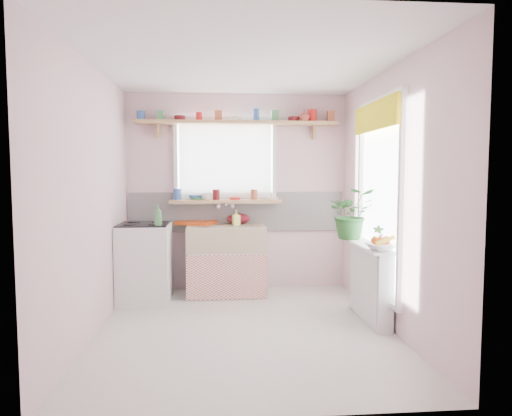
{
  "coord_description": "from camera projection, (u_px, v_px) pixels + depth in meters",
  "views": [
    {
      "loc": [
        -0.24,
        -4.26,
        1.5
      ],
      "look_at": [
        0.16,
        0.55,
        1.13
      ],
      "focal_mm": 32.0,
      "sensor_mm": 36.0,
      "label": 1
    }
  ],
  "objects": [
    {
      "name": "room",
      "position": [
        298.0,
        184.0,
        5.17
      ],
      "size": [
        3.2,
        3.2,
        3.2
      ],
      "color": "silver",
      "rests_on": "ground"
    },
    {
      "name": "sink_unit",
      "position": [
        226.0,
        260.0,
        5.61
      ],
      "size": [
        0.95,
        0.65,
        1.11
      ],
      "color": "white",
      "rests_on": "ground"
    },
    {
      "name": "cooker",
      "position": [
        145.0,
        262.0,
        5.29
      ],
      "size": [
        0.58,
        0.58,
        0.93
      ],
      "color": "white",
      "rests_on": "ground"
    },
    {
      "name": "radiator_ledge",
      "position": [
        370.0,
        281.0,
        4.65
      ],
      "size": [
        0.22,
        0.95,
        0.78
      ],
      "color": "white",
      "rests_on": "ground"
    },
    {
      "name": "windowsill",
      "position": [
        226.0,
        201.0,
        5.74
      ],
      "size": [
        1.4,
        0.22,
        0.04
      ],
      "primitive_type": "cube",
      "color": "tan",
      "rests_on": "room"
    },
    {
      "name": "pine_shelf",
      "position": [
        237.0,
        123.0,
        5.67
      ],
      "size": [
        2.52,
        0.24,
        0.04
      ],
      "primitive_type": "cube",
      "color": "tan",
      "rests_on": "room"
    },
    {
      "name": "shelf_crockery",
      "position": [
        237.0,
        117.0,
        5.66
      ],
      "size": [
        2.47,
        0.11,
        0.12
      ],
      "color": "#3359A5",
      "rests_on": "pine_shelf"
    },
    {
      "name": "sill_crockery",
      "position": [
        222.0,
        195.0,
        5.73
      ],
      "size": [
        1.35,
        0.11,
        0.12
      ],
      "color": "#3359A5",
      "rests_on": "windowsill"
    },
    {
      "name": "dish_tray",
      "position": [
        196.0,
        223.0,
        5.75
      ],
      "size": [
        0.54,
        0.48,
        0.04
      ],
      "primitive_type": "cube",
      "rotation": [
        0.0,
        0.0,
        -0.41
      ],
      "color": "#D14812",
      "rests_on": "sink_unit"
    },
    {
      "name": "colander",
      "position": [
        238.0,
        219.0,
        5.79
      ],
      "size": [
        0.35,
        0.35,
        0.14
      ],
      "primitive_type": "ellipsoid",
      "rotation": [
        0.0,
        0.0,
        -0.19
      ],
      "color": "maroon",
      "rests_on": "sink_unit"
    },
    {
      "name": "jade_plant",
      "position": [
        351.0,
        214.0,
        4.99
      ],
      "size": [
        0.54,
        0.48,
        0.56
      ],
      "primitive_type": "imported",
      "rotation": [
        0.0,
        0.0,
        -0.09
      ],
      "color": "#255E26",
      "rests_on": "radiator_ledge"
    },
    {
      "name": "fruit_bowl",
      "position": [
        381.0,
        247.0,
        4.26
      ],
      "size": [
        0.33,
        0.33,
        0.07
      ],
      "primitive_type": "imported",
      "rotation": [
        0.0,
        0.0,
        0.21
      ],
      "color": "silver",
      "rests_on": "radiator_ledge"
    },
    {
      "name": "herb_pot",
      "position": [
        378.0,
        236.0,
        4.5
      ],
      "size": [
        0.13,
        0.11,
        0.21
      ],
      "primitive_type": "imported",
      "rotation": [
        0.0,
        0.0,
        -0.32
      ],
      "color": "#356428",
      "rests_on": "radiator_ledge"
    },
    {
      "name": "soap_bottle_sink",
      "position": [
        236.0,
        217.0,
        5.65
      ],
      "size": [
        0.11,
        0.11,
        0.19
      ],
      "primitive_type": "imported",
      "rotation": [
        0.0,
        0.0,
        0.26
      ],
      "color": "#EAF86E",
      "rests_on": "sink_unit"
    },
    {
      "name": "sill_cup",
      "position": [
        206.0,
        197.0,
        5.66
      ],
      "size": [
        0.13,
        0.13,
        0.08
      ],
      "primitive_type": "imported",
      "rotation": [
        0.0,
        0.0,
        0.25
      ],
      "color": "beige",
      "rests_on": "windowsill"
    },
    {
      "name": "sill_bowl",
      "position": [
        197.0,
        197.0,
        5.77
      ],
      "size": [
        0.23,
        0.23,
        0.06
      ],
      "primitive_type": "imported",
      "rotation": [
        0.0,
        0.0,
        -0.2
      ],
      "color": "#3566AD",
      "rests_on": "windowsill"
    },
    {
      "name": "shelf_vase",
      "position": [
        304.0,
        116.0,
        5.67
      ],
      "size": [
        0.14,
        0.14,
        0.14
      ],
      "primitive_type": "imported",
      "rotation": [
        0.0,
        0.0,
        -0.03
      ],
      "color": "#A53F33",
      "rests_on": "pine_shelf"
    },
    {
      "name": "cooker_bottle",
      "position": [
        158.0,
        215.0,
        5.04
      ],
      "size": [
        0.11,
        0.11,
        0.24
      ],
      "primitive_type": "imported",
      "rotation": [
        0.0,
        0.0,
        -0.28
      ],
      "color": "#42844B",
      "rests_on": "cooker"
    },
    {
      "name": "fruit",
      "position": [
        382.0,
        241.0,
        4.26
      ],
      "size": [
        0.2,
        0.14,
        0.1
      ],
      "color": "#E05912",
      "rests_on": "fruit_bowl"
    }
  ]
}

